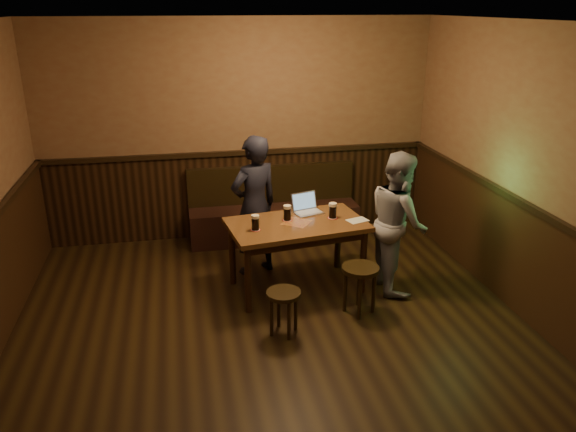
{
  "coord_description": "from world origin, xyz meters",
  "views": [
    {
      "loc": [
        -0.78,
        -4.09,
        2.93
      ],
      "look_at": [
        0.28,
        1.2,
        0.89
      ],
      "focal_mm": 35.0,
      "sensor_mm": 36.0,
      "label": 1
    }
  ],
  "objects_px": {
    "pint_right": "(333,211)",
    "person_grey": "(398,222)",
    "pub_table": "(297,231)",
    "stool_right": "(360,276)",
    "person_suit": "(255,206)",
    "bench": "(274,215)",
    "pint_left": "(255,222)",
    "stool_left": "(284,300)",
    "pint_mid": "(287,213)",
    "laptop": "(306,207)"
  },
  "relations": [
    {
      "from": "pint_right",
      "to": "person_grey",
      "type": "relative_size",
      "value": 0.11
    },
    {
      "from": "pub_table",
      "to": "laptop",
      "type": "relative_size",
      "value": 4.36
    },
    {
      "from": "pub_table",
      "to": "stool_right",
      "type": "distance_m",
      "value": 0.86
    },
    {
      "from": "pub_table",
      "to": "pint_left",
      "type": "xyz_separation_m",
      "value": [
        -0.46,
        -0.12,
        0.18
      ]
    },
    {
      "from": "pub_table",
      "to": "person_suit",
      "type": "relative_size",
      "value": 0.95
    },
    {
      "from": "person_suit",
      "to": "pint_mid",
      "type": "bearing_deg",
      "value": 101.81
    },
    {
      "from": "pint_left",
      "to": "stool_right",
      "type": "bearing_deg",
      "value": -27.98
    },
    {
      "from": "pint_right",
      "to": "stool_right",
      "type": "bearing_deg",
      "value": -81.57
    },
    {
      "from": "stool_right",
      "to": "pint_mid",
      "type": "bearing_deg",
      "value": 129.53
    },
    {
      "from": "bench",
      "to": "pint_right",
      "type": "distance_m",
      "value": 1.55
    },
    {
      "from": "stool_left",
      "to": "person_suit",
      "type": "bearing_deg",
      "value": 92.89
    },
    {
      "from": "stool_left",
      "to": "laptop",
      "type": "relative_size",
      "value": 1.25
    },
    {
      "from": "bench",
      "to": "laptop",
      "type": "height_order",
      "value": "laptop"
    },
    {
      "from": "person_suit",
      "to": "pub_table",
      "type": "bearing_deg",
      "value": 103.63
    },
    {
      "from": "pint_right",
      "to": "person_grey",
      "type": "bearing_deg",
      "value": -18.54
    },
    {
      "from": "pub_table",
      "to": "pint_mid",
      "type": "xyz_separation_m",
      "value": [
        -0.09,
        0.08,
        0.19
      ]
    },
    {
      "from": "stool_right",
      "to": "person_suit",
      "type": "height_order",
      "value": "person_suit"
    },
    {
      "from": "bench",
      "to": "laptop",
      "type": "relative_size",
      "value": 6.25
    },
    {
      "from": "pub_table",
      "to": "person_grey",
      "type": "height_order",
      "value": "person_grey"
    },
    {
      "from": "pint_left",
      "to": "laptop",
      "type": "relative_size",
      "value": 0.47
    },
    {
      "from": "pint_mid",
      "to": "pint_left",
      "type": "bearing_deg",
      "value": -151.13
    },
    {
      "from": "pint_mid",
      "to": "pint_right",
      "type": "xyz_separation_m",
      "value": [
        0.49,
        -0.03,
        0.0
      ]
    },
    {
      "from": "stool_left",
      "to": "pint_mid",
      "type": "height_order",
      "value": "pint_mid"
    },
    {
      "from": "laptop",
      "to": "person_grey",
      "type": "xyz_separation_m",
      "value": [
        0.9,
        -0.46,
        -0.06
      ]
    },
    {
      "from": "pub_table",
      "to": "person_grey",
      "type": "bearing_deg",
      "value": -16.97
    },
    {
      "from": "pub_table",
      "to": "person_grey",
      "type": "relative_size",
      "value": 1.01
    },
    {
      "from": "bench",
      "to": "stool_left",
      "type": "xyz_separation_m",
      "value": [
        -0.31,
        -2.32,
        0.04
      ]
    },
    {
      "from": "pint_mid",
      "to": "bench",
      "type": "bearing_deg",
      "value": 86.41
    },
    {
      "from": "pint_mid",
      "to": "laptop",
      "type": "relative_size",
      "value": 0.48
    },
    {
      "from": "pint_right",
      "to": "pint_left",
      "type": "bearing_deg",
      "value": -168.52
    },
    {
      "from": "person_grey",
      "to": "pint_right",
      "type": "bearing_deg",
      "value": 75.46
    },
    {
      "from": "bench",
      "to": "stool_right",
      "type": "xyz_separation_m",
      "value": [
        0.51,
        -2.08,
        0.09
      ]
    },
    {
      "from": "laptop",
      "to": "person_grey",
      "type": "height_order",
      "value": "person_grey"
    },
    {
      "from": "bench",
      "to": "pint_mid",
      "type": "xyz_separation_m",
      "value": [
        -0.09,
        -1.36,
        0.54
      ]
    },
    {
      "from": "pint_right",
      "to": "laptop",
      "type": "bearing_deg",
      "value": 134.97
    },
    {
      "from": "pint_right",
      "to": "person_suit",
      "type": "xyz_separation_m",
      "value": [
        -0.79,
        0.44,
        -0.05
      ]
    },
    {
      "from": "bench",
      "to": "pint_right",
      "type": "relative_size",
      "value": 12.78
    },
    {
      "from": "stool_left",
      "to": "pub_table",
      "type": "bearing_deg",
      "value": 70.33
    },
    {
      "from": "stool_left",
      "to": "pint_right",
      "type": "distance_m",
      "value": 1.28
    },
    {
      "from": "pub_table",
      "to": "stool_right",
      "type": "height_order",
      "value": "pub_table"
    },
    {
      "from": "person_suit",
      "to": "person_grey",
      "type": "height_order",
      "value": "person_suit"
    },
    {
      "from": "pint_mid",
      "to": "laptop",
      "type": "bearing_deg",
      "value": 38.76
    },
    {
      "from": "stool_left",
      "to": "stool_right",
      "type": "distance_m",
      "value": 0.85
    },
    {
      "from": "pub_table",
      "to": "stool_left",
      "type": "relative_size",
      "value": 3.5
    },
    {
      "from": "laptop",
      "to": "person_suit",
      "type": "relative_size",
      "value": 0.22
    },
    {
      "from": "pint_mid",
      "to": "person_suit",
      "type": "xyz_separation_m",
      "value": [
        -0.29,
        0.41,
        -0.05
      ]
    },
    {
      "from": "bench",
      "to": "pint_left",
      "type": "distance_m",
      "value": 1.72
    },
    {
      "from": "stool_left",
      "to": "laptop",
      "type": "height_order",
      "value": "laptop"
    },
    {
      "from": "stool_right",
      "to": "pint_left",
      "type": "relative_size",
      "value": 3.07
    },
    {
      "from": "pub_table",
      "to": "pint_left",
      "type": "bearing_deg",
      "value": -173.18
    }
  ]
}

